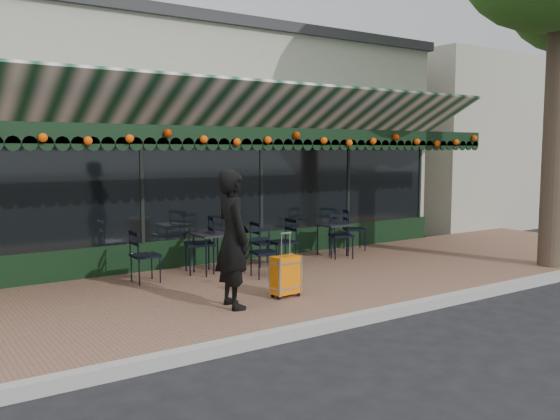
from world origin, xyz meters
TOP-DOWN VIEW (x-y plane):
  - ground at (0.00, 0.00)m, footprint 80.00×80.00m
  - sidewalk at (0.00, 2.00)m, footprint 18.00×4.00m
  - curb at (0.00, -0.08)m, footprint 18.00×0.16m
  - restaurant_building at (0.00, 7.84)m, footprint 12.00×9.60m
  - neighbor_building_right at (13.00, 8.00)m, footprint 12.00×8.00m
  - woman at (-0.87, 1.09)m, footprint 0.52×0.72m
  - suitcase at (0.01, 1.14)m, footprint 0.42×0.26m
  - cafe_table_a at (2.65, 3.31)m, footprint 0.51×0.51m
  - cafe_table_b at (-0.09, 3.18)m, footprint 0.55×0.55m
  - chair_a_left at (1.22, 2.99)m, footprint 0.45×0.45m
  - chair_a_right at (3.46, 3.58)m, footprint 0.57×0.57m
  - chair_a_front at (2.64, 3.04)m, footprint 0.56×0.56m
  - chair_b_left at (-0.25, 3.32)m, footprint 0.60×0.60m
  - chair_b_right at (0.99, 3.24)m, footprint 0.43×0.43m
  - chair_b_front at (0.47, 2.42)m, footprint 0.46×0.46m
  - chair_solo at (-1.28, 3.15)m, footprint 0.42×0.42m

SIDE VIEW (x-z plane):
  - ground at x=0.00m, z-range 0.00..0.00m
  - sidewalk at x=0.00m, z-range 0.00..0.15m
  - curb at x=0.00m, z-range 0.00..0.15m
  - suitcase at x=0.01m, z-range 0.00..0.92m
  - chair_b_front at x=0.47m, z-range 0.15..0.96m
  - chair_b_right at x=0.99m, z-range 0.15..0.96m
  - chair_solo at x=-1.28m, z-range 0.15..0.99m
  - chair_a_right at x=3.46m, z-range 0.15..1.01m
  - chair_a_front at x=2.64m, z-range 0.15..1.01m
  - chair_a_left at x=1.22m, z-range 0.15..1.02m
  - chair_b_left at x=-0.25m, z-range 0.15..1.12m
  - cafe_table_a at x=2.65m, z-range 0.40..1.04m
  - cafe_table_b at x=-0.09m, z-range 0.42..1.10m
  - woman at x=-0.87m, z-range 0.15..1.99m
  - restaurant_building at x=0.00m, z-range 0.02..4.52m
  - neighbor_building_right at x=13.00m, z-range 0.00..4.80m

